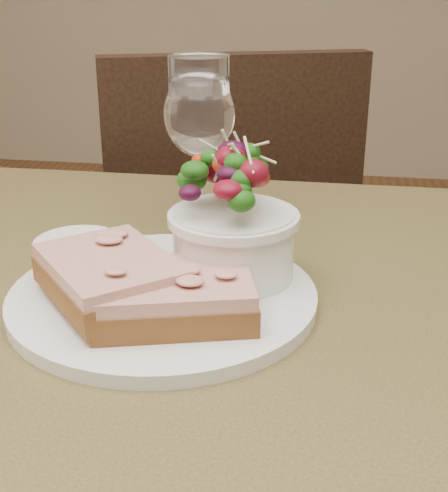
% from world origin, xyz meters
% --- Properties ---
extents(cafe_table, '(0.80, 0.80, 0.75)m').
position_xyz_m(cafe_table, '(0.00, 0.00, 0.65)').
color(cafe_table, '#3F341B').
rests_on(cafe_table, ground).
extents(chair_far, '(0.54, 0.54, 0.90)m').
position_xyz_m(chair_far, '(-0.11, 0.71, 0.29)').
color(chair_far, black).
rests_on(chair_far, ground).
extents(dinner_plate, '(0.27, 0.27, 0.01)m').
position_xyz_m(dinner_plate, '(-0.04, 0.02, 0.76)').
color(dinner_plate, white).
rests_on(dinner_plate, cafe_table).
extents(sandwich_front, '(0.15, 0.13, 0.03)m').
position_xyz_m(sandwich_front, '(-0.02, -0.02, 0.78)').
color(sandwich_front, '#4A2813').
rests_on(sandwich_front, dinner_plate).
extents(sandwich_back, '(0.15, 0.16, 0.03)m').
position_xyz_m(sandwich_back, '(-0.07, -0.01, 0.79)').
color(sandwich_back, '#4A2813').
rests_on(sandwich_back, dinner_plate).
extents(ramekin, '(0.07, 0.07, 0.04)m').
position_xyz_m(ramekin, '(-0.12, 0.04, 0.78)').
color(ramekin, silver).
rests_on(ramekin, dinner_plate).
extents(salad_bowl, '(0.11, 0.11, 0.13)m').
position_xyz_m(salad_bowl, '(0.02, 0.06, 0.82)').
color(salad_bowl, white).
rests_on(salad_bowl, dinner_plate).
extents(garnish, '(0.05, 0.04, 0.02)m').
position_xyz_m(garnish, '(-0.11, 0.09, 0.77)').
color(garnish, '#13390A').
rests_on(garnish, dinner_plate).
extents(wine_glass, '(0.08, 0.08, 0.18)m').
position_xyz_m(wine_glass, '(-0.04, 0.20, 0.87)').
color(wine_glass, white).
rests_on(wine_glass, cafe_table).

